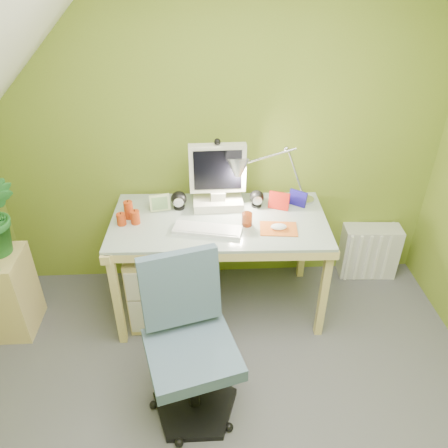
{
  "coord_description": "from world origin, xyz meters",
  "views": [
    {
      "loc": [
        -0.12,
        -1.29,
        2.33
      ],
      "look_at": [
        0.0,
        1.0,
        0.85
      ],
      "focal_mm": 35.0,
      "sensor_mm": 36.0,
      "label": 1
    }
  ],
  "objects_px": {
    "desk": "(219,265)",
    "desk_lamp": "(285,162)",
    "task_chair": "(192,352)",
    "monitor": "(218,173)",
    "side_ledge": "(13,293)",
    "radiator": "(369,251)"
  },
  "relations": [
    {
      "from": "desk",
      "to": "desk_lamp",
      "type": "bearing_deg",
      "value": 23.53
    },
    {
      "from": "task_chair",
      "to": "monitor",
      "type": "bearing_deg",
      "value": 64.65
    },
    {
      "from": "side_ledge",
      "to": "radiator",
      "type": "relative_size",
      "value": 1.39
    },
    {
      "from": "task_chair",
      "to": "radiator",
      "type": "distance_m",
      "value": 1.87
    },
    {
      "from": "desk",
      "to": "side_ledge",
      "type": "bearing_deg",
      "value": -172.54
    },
    {
      "from": "radiator",
      "to": "side_ledge",
      "type": "bearing_deg",
      "value": -166.61
    },
    {
      "from": "side_ledge",
      "to": "radiator",
      "type": "bearing_deg",
      "value": 9.89
    },
    {
      "from": "radiator",
      "to": "desk_lamp",
      "type": "bearing_deg",
      "value": -166.33
    },
    {
      "from": "desk",
      "to": "task_chair",
      "type": "distance_m",
      "value": 0.9
    },
    {
      "from": "monitor",
      "to": "radiator",
      "type": "height_order",
      "value": "monitor"
    },
    {
      "from": "task_chair",
      "to": "desk",
      "type": "bearing_deg",
      "value": 62.65
    },
    {
      "from": "monitor",
      "to": "side_ledge",
      "type": "height_order",
      "value": "monitor"
    },
    {
      "from": "desk_lamp",
      "to": "radiator",
      "type": "xyz_separation_m",
      "value": [
        0.78,
        0.14,
        -0.87
      ]
    },
    {
      "from": "desk",
      "to": "radiator",
      "type": "height_order",
      "value": "desk"
    },
    {
      "from": "radiator",
      "to": "monitor",
      "type": "bearing_deg",
      "value": -170.01
    },
    {
      "from": "monitor",
      "to": "side_ledge",
      "type": "xyz_separation_m",
      "value": [
        -1.43,
        -0.32,
        -0.71
      ]
    },
    {
      "from": "desk_lamp",
      "to": "desk",
      "type": "bearing_deg",
      "value": -170.01
    },
    {
      "from": "monitor",
      "to": "desk_lamp",
      "type": "bearing_deg",
      "value": -1.34
    },
    {
      "from": "desk_lamp",
      "to": "task_chair",
      "type": "distance_m",
      "value": 1.37
    },
    {
      "from": "desk",
      "to": "desk_lamp",
      "type": "height_order",
      "value": "desk_lamp"
    },
    {
      "from": "desk",
      "to": "monitor",
      "type": "height_order",
      "value": "monitor"
    },
    {
      "from": "desk",
      "to": "desk_lamp",
      "type": "xyz_separation_m",
      "value": [
        0.45,
        0.18,
        0.71
      ]
    }
  ]
}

